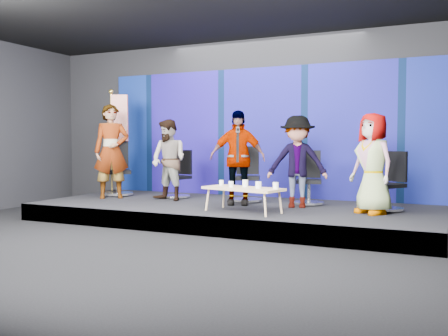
{
  "coord_description": "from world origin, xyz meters",
  "views": [
    {
      "loc": [
        3.56,
        -5.55,
        1.41
      ],
      "look_at": [
        -0.13,
        2.4,
        0.95
      ],
      "focal_mm": 40.0,
      "sensor_mm": 36.0,
      "label": 1
    }
  ],
  "objects": [
    {
      "name": "mug_a",
      "position": [
        0.07,
        1.88,
        0.73
      ],
      "size": [
        0.07,
        0.07,
        0.08
      ],
      "primitive_type": "cylinder",
      "color": "white",
      "rests_on": "coffee_table"
    },
    {
      "name": "chair_a",
      "position": [
        -2.76,
        2.86,
        0.67
      ],
      "size": [
        0.9,
        0.9,
        1.14
      ],
      "rotation": [
        0.0,
        0.0,
        0.69
      ],
      "color": "silver",
      "rests_on": "riser"
    },
    {
      "name": "panelist_b",
      "position": [
        -1.33,
        2.52,
        1.07
      ],
      "size": [
        0.85,
        0.73,
        1.53
      ],
      "primitive_type": "imported",
      "rotation": [
        0.0,
        0.0,
        -0.21
      ],
      "color": "black",
      "rests_on": "riser"
    },
    {
      "name": "chair_d",
      "position": [
        1.23,
        3.06,
        0.61
      ],
      "size": [
        0.65,
        0.65,
        0.96
      ],
      "rotation": [
        0.0,
        0.0,
        0.24
      ],
      "color": "silver",
      "rests_on": "riser"
    },
    {
      "name": "panelist_a",
      "position": [
        -2.56,
        2.39,
        1.22
      ],
      "size": [
        0.8,
        0.77,
        1.85
      ],
      "primitive_type": "imported",
      "rotation": [
        0.0,
        0.0,
        0.69
      ],
      "color": "black",
      "rests_on": "riser"
    },
    {
      "name": "chair_b",
      "position": [
        -1.4,
        3.01,
        0.61
      ],
      "size": [
        0.63,
        0.63,
        0.95
      ],
      "rotation": [
        0.0,
        0.0,
        -0.21
      ],
      "color": "silver",
      "rests_on": "riser"
    },
    {
      "name": "mug_d",
      "position": [
        0.83,
        1.6,
        0.75
      ],
      "size": [
        0.09,
        0.09,
        0.11
      ],
      "primitive_type": "cylinder",
      "color": "white",
      "rests_on": "coffee_table"
    },
    {
      "name": "mug_e",
      "position": [
        1.09,
        1.64,
        0.74
      ],
      "size": [
        0.09,
        0.09,
        0.1
      ],
      "primitive_type": "cylinder",
      "color": "white",
      "rests_on": "coffee_table"
    },
    {
      "name": "panelist_e",
      "position": [
        2.42,
        2.35,
        1.08
      ],
      "size": [
        0.9,
        0.84,
        1.55
      ],
      "primitive_type": "imported",
      "rotation": [
        0.0,
        0.0,
        -0.61
      ],
      "color": "black",
      "rests_on": "riser"
    },
    {
      "name": "backdrop",
      "position": [
        0.0,
        3.95,
        1.6
      ],
      "size": [
        7.0,
        0.08,
        2.6
      ],
      "primitive_type": "cube",
      "color": "navy",
      "rests_on": "riser"
    },
    {
      "name": "mug_c",
      "position": [
        0.52,
        1.81,
        0.75
      ],
      "size": [
        0.09,
        0.09,
        0.11
      ],
      "primitive_type": "cylinder",
      "color": "white",
      "rests_on": "coffee_table"
    },
    {
      "name": "mug_b",
      "position": [
        0.34,
        1.65,
        0.74
      ],
      "size": [
        0.08,
        0.08,
        0.09
      ],
      "primitive_type": "cylinder",
      "color": "white",
      "rests_on": "coffee_table"
    },
    {
      "name": "room_walls",
      "position": [
        0.0,
        0.0,
        2.43
      ],
      "size": [
        10.02,
        8.02,
        3.51
      ],
      "color": "black",
      "rests_on": "ground"
    },
    {
      "name": "panelist_d",
      "position": [
        1.16,
        2.57,
        1.07
      ],
      "size": [
        1.11,
        0.79,
        1.55
      ],
      "primitive_type": "imported",
      "rotation": [
        0.0,
        0.0,
        0.24
      ],
      "color": "black",
      "rests_on": "riser"
    },
    {
      "name": "ground",
      "position": [
        0.0,
        0.0,
        0.0
      ],
      "size": [
        10.0,
        10.0,
        0.0
      ],
      "primitive_type": "plane",
      "color": "black",
      "rests_on": "ground"
    },
    {
      "name": "coffee_table",
      "position": [
        0.54,
        1.67,
        0.66
      ],
      "size": [
        1.36,
        0.82,
        0.39
      ],
      "rotation": [
        0.0,
        0.0,
        -0.24
      ],
      "color": "tan",
      "rests_on": "riser"
    },
    {
      "name": "flag_stand",
      "position": [
        -2.85,
        2.95,
        1.47
      ],
      "size": [
        0.5,
        0.29,
        2.2
      ],
      "rotation": [
        0.0,
        0.0,
        0.32
      ],
      "color": "black",
      "rests_on": "riser"
    },
    {
      "name": "panelist_c",
      "position": [
        0.09,
        2.5,
        1.13
      ],
      "size": [
        1.05,
        0.7,
        1.66
      ],
      "primitive_type": "imported",
      "rotation": [
        0.0,
        0.0,
        0.33
      ],
      "color": "black",
      "rests_on": "riser"
    },
    {
      "name": "riser",
      "position": [
        0.0,
        2.5,
        0.15
      ],
      "size": [
        7.0,
        3.0,
        0.3
      ],
      "primitive_type": "cube",
      "color": "black",
      "rests_on": "ground"
    },
    {
      "name": "chair_c",
      "position": [
        0.07,
        3.0,
        0.64
      ],
      "size": [
        0.73,
        0.73,
        1.02
      ],
      "rotation": [
        0.0,
        0.0,
        0.33
      ],
      "color": "silver",
      "rests_on": "riser"
    },
    {
      "name": "chair_e",
      "position": [
        2.61,
        2.81,
        0.61
      ],
      "size": [
        0.75,
        0.75,
        0.96
      ],
      "rotation": [
        0.0,
        0.0,
        -0.61
      ],
      "color": "silver",
      "rests_on": "riser"
    }
  ]
}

